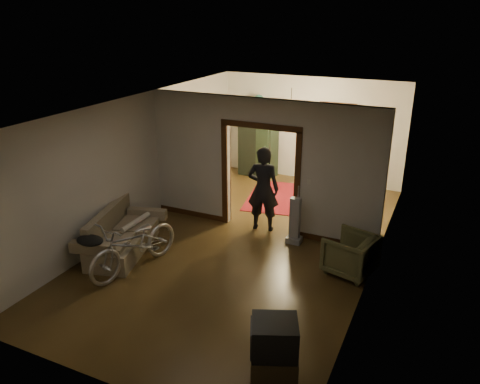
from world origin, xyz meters
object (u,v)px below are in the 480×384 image
Objects in this scene: person at (263,189)px; locker at (258,140)px; sofa at (122,232)px; desk at (343,177)px; armchair at (350,254)px; bicycle at (134,244)px.

person is 3.57m from locker.
sofa is 6.01m from desk.
sofa is at bearing -60.52° from armchair.
desk is at bearing -118.05° from person.
person reaches higher than armchair.
bicycle reaches higher than desk.
sofa is 2.03× the size of desk.
armchair reaches higher than desk.
bicycle is (0.62, -0.44, 0.09)m from sofa.
bicycle is 2.17× the size of desk.
sofa is at bearing 157.03° from bicycle.
locker is at bearing -125.14° from armchair.
sofa is at bearing -84.71° from locker.
locker reaches higher than person.
person is 0.91× the size of locker.
bicycle is at bearing -51.80° from armchair.
locker reaches higher than sofa.
sofa is at bearing -119.23° from desk.
desk is at bearing 7.83° from locker.
person is at bearing 72.72° from bicycle.
locker is (-1.47, 3.25, 0.09)m from person.
armchair is 0.41× the size of locker.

